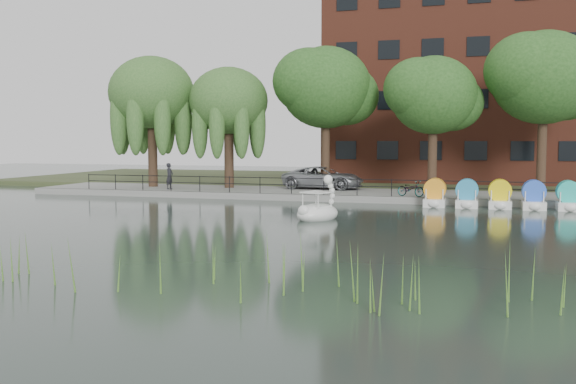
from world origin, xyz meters
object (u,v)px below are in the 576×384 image
at_px(bicycle, 411,188).
at_px(pedestrian, 170,174).
at_px(swan_boat, 318,210).
at_px(minivan, 323,176).

relative_size(bicycle, pedestrian, 0.87).
relative_size(pedestrian, swan_boat, 0.71).
bearing_deg(minivan, pedestrian, 110.54).
bearing_deg(swan_boat, minivan, 126.36).
bearing_deg(swan_boat, bicycle, 93.27).
xyz_separation_m(minivan, bicycle, (6.14, -4.12, -0.35)).
xyz_separation_m(bicycle, pedestrian, (-15.81, 1.02, 0.49)).
bearing_deg(bicycle, minivan, 81.14).
height_order(pedestrian, swan_boat, pedestrian).
height_order(minivan, bicycle, minivan).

